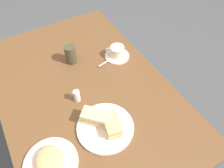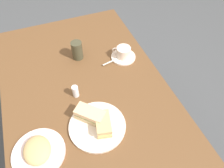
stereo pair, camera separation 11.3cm
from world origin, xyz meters
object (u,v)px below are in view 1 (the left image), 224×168
(spoon, at_px, (107,61))
(salt_shaker, at_px, (77,96))
(side_plate, at_px, (51,163))
(sandwich_plate, at_px, (105,127))
(coffee_saucer, at_px, (117,56))
(drinking_glass, at_px, (71,54))
(coffee_cup, at_px, (117,51))
(dining_table, at_px, (85,97))
(sandwich_front, at_px, (112,125))
(sandwich_back, at_px, (97,117))

(spoon, height_order, salt_shaker, salt_shaker)
(side_plate, bearing_deg, sandwich_plate, 96.57)
(coffee_saucer, bearing_deg, side_plate, -53.60)
(coffee_saucer, relative_size, salt_shaker, 2.17)
(salt_shaker, height_order, drinking_glass, drinking_glass)
(coffee_cup, xyz_separation_m, spoon, (0.02, -0.07, -0.03))
(coffee_cup, height_order, salt_shaker, coffee_cup)
(coffee_saucer, distance_m, coffee_cup, 0.04)
(dining_table, xyz_separation_m, sandwich_front, (0.28, 0.01, 0.11))
(salt_shaker, bearing_deg, drinking_glass, 162.48)
(spoon, xyz_separation_m, side_plate, (0.40, -0.49, -0.01))
(sandwich_plate, bearing_deg, sandwich_front, 53.27)
(coffee_saucer, relative_size, spoon, 1.48)
(sandwich_back, bearing_deg, salt_shaker, -170.83)
(salt_shaker, bearing_deg, spoon, 121.12)
(coffee_saucer, height_order, coffee_cup, coffee_cup)
(coffee_cup, bearing_deg, salt_shaker, -62.51)
(sandwich_back, distance_m, coffee_cup, 0.46)
(side_plate, distance_m, drinking_glass, 0.61)
(salt_shaker, bearing_deg, coffee_saucer, 117.25)
(coffee_saucer, height_order, spoon, spoon)
(sandwich_front, bearing_deg, drinking_glass, 177.89)
(dining_table, distance_m, salt_shaker, 0.13)
(coffee_saucer, distance_m, salt_shaker, 0.38)
(sandwich_plate, relative_size, side_plate, 1.17)
(sandwich_front, distance_m, side_plate, 0.30)
(sandwich_front, height_order, drinking_glass, drinking_glass)
(dining_table, relative_size, spoon, 13.03)
(sandwich_plate, bearing_deg, coffee_saucer, 142.69)
(sandwich_plate, xyz_separation_m, coffee_cup, (-0.39, 0.29, 0.04))
(side_plate, bearing_deg, dining_table, 136.00)
(dining_table, relative_size, sandwich_plate, 4.88)
(spoon, bearing_deg, sandwich_front, -26.73)
(sandwich_front, bearing_deg, side_plate, -87.37)
(dining_table, bearing_deg, sandwich_front, 2.25)
(dining_table, relative_size, sandwich_front, 9.99)
(sandwich_plate, distance_m, sandwich_back, 0.06)
(spoon, bearing_deg, sandwich_back, -36.14)
(sandwich_front, height_order, coffee_cup, coffee_cup)
(dining_table, bearing_deg, spoon, 117.49)
(coffee_cup, bearing_deg, side_plate, -53.46)
(spoon, bearing_deg, coffee_saucer, 101.49)
(dining_table, bearing_deg, coffee_cup, 113.85)
(sandwich_back, bearing_deg, drinking_glass, 172.26)
(coffee_saucer, xyz_separation_m, drinking_glass, (-0.10, -0.25, 0.05))
(sandwich_front, distance_m, coffee_saucer, 0.49)
(spoon, height_order, side_plate, spoon)
(sandwich_plate, relative_size, sandwich_front, 2.05)
(coffee_cup, bearing_deg, sandwich_plate, -37.11)
(salt_shaker, bearing_deg, coffee_cup, 117.49)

